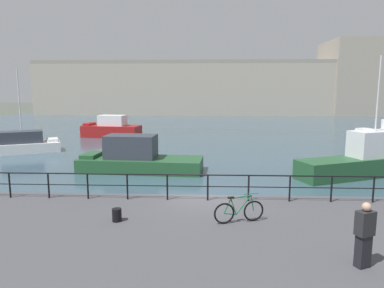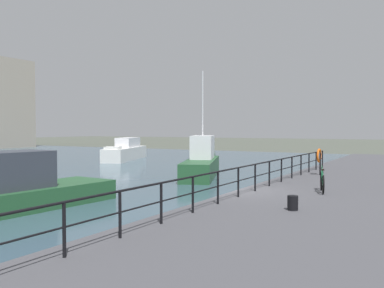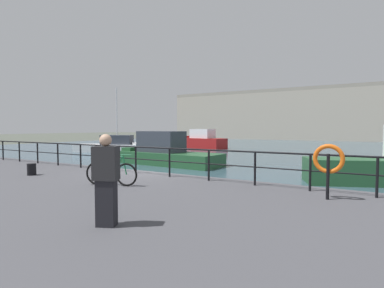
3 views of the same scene
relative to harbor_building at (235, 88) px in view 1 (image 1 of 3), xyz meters
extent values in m
plane|color=#4C5147|center=(-5.71, -60.11, -5.51)|extent=(240.00, 240.00, 0.00)
cube|color=#385160|center=(-5.71, -29.91, -5.51)|extent=(80.00, 60.00, 0.01)
cube|color=#A89E8E|center=(-5.71, 0.02, -0.47)|extent=(69.28, 12.42, 10.08)
cube|color=gray|center=(23.77, 0.02, 1.89)|extent=(10.33, 13.66, 14.80)
cube|color=gray|center=(-5.71, -5.89, 4.92)|extent=(69.28, 0.60, 0.70)
cube|color=maroon|center=(-16.19, -36.71, -4.87)|extent=(6.50, 3.33, 1.26)
cube|color=silver|center=(-16.04, -36.73, -3.67)|extent=(3.01, 2.14, 1.13)
cube|color=maroon|center=(-18.77, -36.33, -4.12)|extent=(0.99, 1.81, 0.24)
cube|color=white|center=(-21.68, -46.78, -5.10)|extent=(7.52, 5.21, 0.81)
cube|color=#333842|center=(-21.01, -46.45, -4.21)|extent=(3.58, 2.88, 0.98)
cube|color=white|center=(-18.93, -45.42, -4.58)|extent=(1.47, 1.77, 0.24)
cylinder|color=silver|center=(-21.01, -46.45, -1.21)|extent=(0.10, 0.10, 5.03)
cube|color=#23512D|center=(3.55, -53.44, -4.92)|extent=(8.40, 4.91, 1.15)
cube|color=silver|center=(4.44, -53.07, -3.56)|extent=(3.35, 2.48, 1.57)
cylinder|color=silver|center=(4.44, -53.07, -0.56)|extent=(0.10, 0.10, 4.43)
cube|color=#23512D|center=(-9.91, -52.69, -5.07)|extent=(7.96, 3.12, 0.86)
cube|color=#333842|center=(-10.54, -52.65, -3.91)|extent=(3.26, 2.03, 1.46)
cube|color=#23512D|center=(-13.18, -52.47, -4.52)|extent=(1.06, 1.88, 0.24)
cube|color=white|center=(9.24, -40.95, -4.09)|extent=(1.56, 1.70, 0.24)
cylinder|color=black|center=(-13.80, -60.86, -4.21)|extent=(0.07, 0.07, 1.05)
cylinder|color=black|center=(-12.17, -60.86, -4.21)|extent=(0.07, 0.07, 1.05)
cylinder|color=black|center=(-10.54, -60.86, -4.21)|extent=(0.07, 0.07, 1.05)
cylinder|color=black|center=(-8.91, -60.86, -4.21)|extent=(0.07, 0.07, 1.05)
cylinder|color=black|center=(-7.28, -60.86, -4.21)|extent=(0.07, 0.07, 1.05)
cylinder|color=black|center=(-5.64, -60.86, -4.21)|extent=(0.07, 0.07, 1.05)
cylinder|color=black|center=(-4.01, -60.86, -4.21)|extent=(0.07, 0.07, 1.05)
cylinder|color=black|center=(-2.38, -60.86, -4.21)|extent=(0.07, 0.07, 1.05)
cylinder|color=black|center=(-0.75, -60.86, -4.21)|extent=(0.07, 0.07, 1.05)
cylinder|color=black|center=(0.89, -60.86, -4.21)|extent=(0.07, 0.07, 1.05)
cylinder|color=black|center=(-5.64, -60.86, -3.69)|extent=(22.85, 0.06, 0.06)
cylinder|color=black|center=(-5.64, -60.86, -4.16)|extent=(22.85, 0.04, 0.04)
torus|color=black|center=(-4.09, -63.05, -4.38)|extent=(0.71, 0.26, 0.72)
torus|color=black|center=(-5.10, -63.34, -4.38)|extent=(0.71, 0.26, 0.72)
cylinder|color=#146638|center=(-4.44, -63.15, -4.14)|extent=(0.54, 0.19, 0.66)
cylinder|color=#146638|center=(-4.78, -63.25, -4.17)|extent=(0.23, 0.10, 0.58)
cylinder|color=#146638|center=(-4.54, -63.18, -3.85)|extent=(0.70, 0.24, 0.11)
cylinder|color=#146638|center=(-4.89, -63.28, -4.42)|extent=(0.42, 0.16, 0.12)
cylinder|color=#146638|center=(-4.99, -63.31, -4.13)|extent=(0.26, 0.11, 0.51)
cylinder|color=#146638|center=(-4.14, -63.06, -4.10)|extent=(0.14, 0.07, 0.57)
cube|color=black|center=(-4.88, -63.28, -3.85)|extent=(0.24, 0.15, 0.05)
cylinder|color=#146638|center=(-4.19, -63.08, -3.77)|extent=(0.51, 0.17, 0.02)
cylinder|color=black|center=(-8.73, -63.27, -4.52)|extent=(0.32, 0.32, 0.44)
cube|color=black|center=(-1.75, -66.06, -4.31)|extent=(0.41, 0.36, 0.85)
cube|color=#262628|center=(-1.75, -66.06, -3.58)|extent=(0.52, 0.44, 0.62)
sphere|color=tan|center=(-1.75, -66.06, -3.16)|extent=(0.22, 0.22, 0.22)
camera|label=1|loc=(-5.67, -74.52, -0.29)|focal=32.81mm
camera|label=2|loc=(-21.08, -66.89, -2.30)|focal=39.48mm
camera|label=3|loc=(2.43, -69.97, -2.93)|focal=28.48mm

